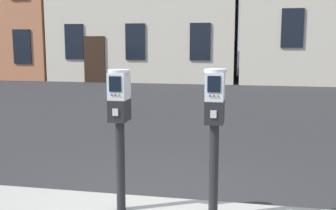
# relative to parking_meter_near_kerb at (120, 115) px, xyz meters

# --- Properties ---
(parking_meter_near_kerb) EXTENTS (0.22, 0.25, 1.43)m
(parking_meter_near_kerb) POSITION_rel_parking_meter_near_kerb_xyz_m (0.00, 0.00, 0.00)
(parking_meter_near_kerb) COLOR black
(parking_meter_near_kerb) RESTS_ON sidewalk_slab
(parking_meter_twin_adjacent) EXTENTS (0.22, 0.25, 1.45)m
(parking_meter_twin_adjacent) POSITION_rel_parking_meter_near_kerb_xyz_m (0.93, 0.00, 0.01)
(parking_meter_twin_adjacent) COLOR black
(parking_meter_twin_adjacent) RESTS_ON sidewalk_slab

